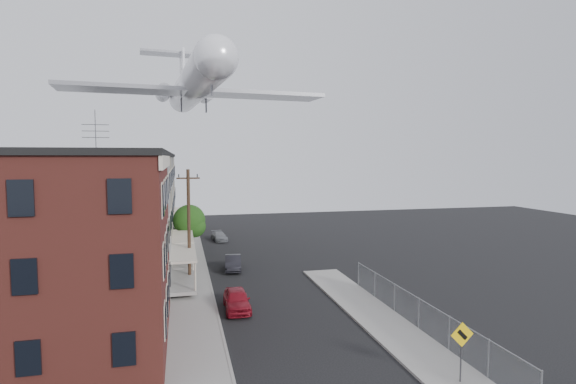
% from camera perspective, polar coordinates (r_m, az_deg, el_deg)
% --- Properties ---
extents(sidewalk_left, '(3.00, 62.00, 0.12)m').
position_cam_1_polar(sidewalk_left, '(42.83, -12.38, -8.99)').
color(sidewalk_left, gray).
rests_on(sidewalk_left, ground).
extents(sidewalk_right, '(3.00, 26.00, 0.12)m').
position_cam_1_polar(sidewalk_right, '(28.17, 12.43, -16.17)').
color(sidewalk_right, gray).
rests_on(sidewalk_right, ground).
extents(curb_left, '(0.15, 62.00, 0.14)m').
position_cam_1_polar(curb_left, '(42.87, -10.42, -8.93)').
color(curb_left, gray).
rests_on(curb_left, ground).
extents(curb_right, '(0.15, 26.00, 0.14)m').
position_cam_1_polar(curb_right, '(27.60, 9.60, -16.55)').
color(curb_right, gray).
rests_on(curb_right, ground).
extents(corner_building, '(10.31, 12.30, 12.15)m').
position_cam_1_polar(corner_building, '(25.79, -26.49, -6.68)').
color(corner_building, '#331610').
rests_on(corner_building, ground).
extents(row_house_a, '(11.98, 7.00, 10.30)m').
position_cam_1_polar(row_house_a, '(34.99, -22.94, -3.80)').
color(row_house_a, '#5F5F5D').
rests_on(row_house_a, ground).
extents(row_house_b, '(11.98, 7.00, 10.30)m').
position_cam_1_polar(row_house_b, '(41.85, -21.37, -2.45)').
color(row_house_b, gray).
rests_on(row_house_b, ground).
extents(row_house_c, '(11.98, 7.00, 10.30)m').
position_cam_1_polar(row_house_c, '(48.75, -20.25, -1.49)').
color(row_house_c, '#5F5F5D').
rests_on(row_house_c, ground).
extents(row_house_d, '(11.98, 7.00, 10.30)m').
position_cam_1_polar(row_house_d, '(55.68, -19.41, -0.76)').
color(row_house_d, gray).
rests_on(row_house_d, ground).
extents(row_house_e, '(11.98, 7.00, 10.30)m').
position_cam_1_polar(row_house_e, '(62.62, -18.75, -0.20)').
color(row_house_e, '#5F5F5D').
rests_on(row_house_e, ground).
extents(chainlink_fence, '(0.06, 18.06, 1.90)m').
position_cam_1_polar(chainlink_fence, '(27.69, 16.28, -14.56)').
color(chainlink_fence, gray).
rests_on(chainlink_fence, ground).
extents(warning_sign, '(1.10, 0.11, 2.80)m').
position_cam_1_polar(warning_sign, '(21.91, 21.19, -17.41)').
color(warning_sign, '#515156').
rests_on(warning_sign, ground).
extents(utility_pole, '(1.80, 0.26, 9.00)m').
position_cam_1_polar(utility_pole, '(36.06, -12.48, -4.05)').
color(utility_pole, black).
rests_on(utility_pole, ground).
extents(street_tree, '(3.22, 3.20, 5.20)m').
position_cam_1_polar(street_tree, '(46.06, -12.27, -3.75)').
color(street_tree, black).
rests_on(street_tree, ground).
extents(car_near, '(1.72, 4.08, 1.38)m').
position_cam_1_polar(car_near, '(30.15, -6.52, -13.44)').
color(car_near, maroon).
rests_on(car_near, ground).
extents(car_mid, '(1.76, 4.01, 1.28)m').
position_cam_1_polar(car_mid, '(40.32, -6.99, -8.91)').
color(car_mid, black).
rests_on(car_mid, ground).
extents(car_far, '(1.93, 3.82, 1.06)m').
position_cam_1_polar(car_far, '(54.31, -8.71, -5.58)').
color(car_far, gray).
rests_on(car_far, ground).
extents(airplane, '(22.00, 25.12, 7.25)m').
position_cam_1_polar(airplane, '(41.38, -11.85, 13.23)').
color(airplane, white).
rests_on(airplane, ground).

